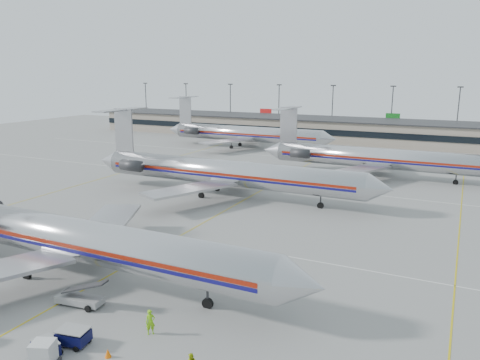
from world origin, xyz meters
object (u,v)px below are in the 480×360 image
Objects in this scene: jet_foreground at (61,236)px; jet_second_row at (221,172)px; belt_loader at (80,298)px; uld_container at (43,355)px.

jet_foreground is 0.99× the size of jet_second_row.
jet_second_row is at bearing 91.62° from belt_loader.
uld_container is (10.29, -44.18, -2.91)m from jet_second_row.
jet_second_row is at bearing 81.00° from uld_container.
belt_loader is at bearing 96.37° from uld_container.
jet_second_row is (0.01, 32.49, 0.02)m from jet_foreground.
jet_foreground is 10.32× the size of belt_loader.
jet_second_row is 10.38× the size of belt_loader.
jet_foreground is 15.85m from uld_container.
jet_second_row is 45.46m from uld_container.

